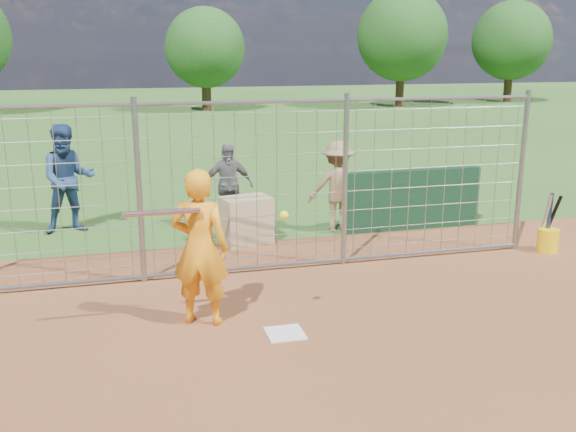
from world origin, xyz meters
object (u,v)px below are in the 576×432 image
object	(u,v)px
bystander_b	(228,186)
bystander_a	(68,179)
bucket_with_bats	(548,237)
equipment_bin	(246,220)
bystander_c	(337,186)
batter	(200,248)

from	to	relation	value
bystander_b	bystander_a	bearing A→B (deg)	172.55
bystander_a	bystander_b	bearing A→B (deg)	-16.18
bystander_a	bucket_with_bats	world-z (taller)	bystander_a
equipment_bin	bucket_with_bats	bearing A→B (deg)	-31.79
bystander_c	bucket_with_bats	distance (m)	3.64
batter	bystander_b	xyz separation A→B (m)	(1.04, 4.17, -0.16)
batter	equipment_bin	world-z (taller)	batter
bystander_b	batter	bearing A→B (deg)	-102.76
batter	bucket_with_bats	xyz separation A→B (m)	(5.83, 1.37, -0.70)
bystander_b	equipment_bin	world-z (taller)	bystander_b
bystander_a	equipment_bin	bearing A→B (deg)	-34.62
bystander_a	bystander_c	world-z (taller)	bystander_a
bystander_a	bystander_b	xyz separation A→B (m)	(2.79, -0.43, -0.18)
bystander_b	bystander_c	distance (m)	2.00
bystander_a	batter	bearing A→B (deg)	-76.58
bystander_b	equipment_bin	size ratio (longest dim) A/B	1.98
bystander_b	bucket_with_bats	distance (m)	5.58
bystander_a	bucket_with_bats	xyz separation A→B (m)	(7.59, -3.23, -0.73)
bystander_b	bystander_c	bearing A→B (deg)	-19.32
bystander_c	bystander_b	bearing A→B (deg)	-13.59
bucket_with_bats	bystander_c	bearing A→B (deg)	144.27
bystander_b	bystander_c	xyz separation A→B (m)	(1.88, -0.70, 0.03)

